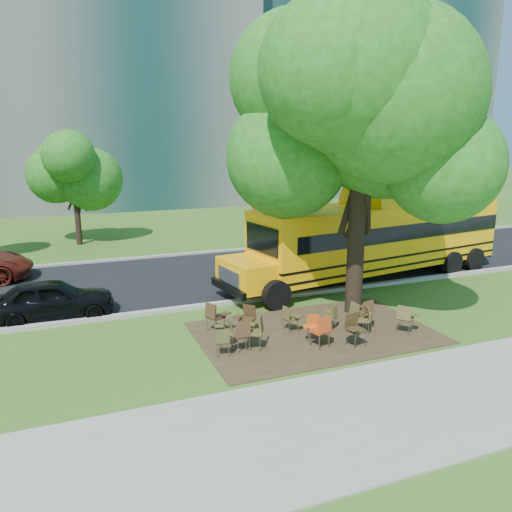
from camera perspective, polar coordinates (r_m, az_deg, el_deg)
name	(u,v)px	position (r m, az deg, el deg)	size (l,w,h in m)	color
ground	(278,332)	(15.38, 2.53, -8.65)	(160.00, 160.00, 0.00)	#33581B
sidewalk	(373,413)	(11.45, 13.26, -17.02)	(60.00, 4.00, 0.04)	gray
dirt_patch	(315,333)	(15.37, 6.75, -8.68)	(7.00, 4.50, 0.03)	#382819
asphalt_road	(212,275)	(21.62, -5.06, -2.15)	(80.00, 8.00, 0.04)	black
kerb_near	(244,301)	(17.96, -1.39, -5.14)	(80.00, 0.25, 0.14)	gray
kerb_far	(189,254)	(25.45, -7.71, 0.23)	(80.00, 0.25, 0.14)	gray
building_main	(21,76)	(49.34, -25.26, 18.12)	(38.00, 16.00, 22.00)	slate
building_right	(337,77)	(59.51, 9.24, 19.55)	(30.00, 16.00, 25.00)	gray
bg_tree_2	(74,168)	(29.07, -20.13, 9.42)	(4.80, 4.80, 6.62)	black
bg_tree_3	(306,151)	(30.38, 5.71, 11.81)	(5.60, 5.60, 7.84)	black
bg_tree_4	(425,162)	(34.01, 18.75, 10.17)	(5.00, 5.00, 6.85)	black
main_tree	(361,128)	(16.41, 11.94, 14.07)	(7.20, 7.20, 9.66)	black
school_bus	(378,236)	(21.33, 13.75, 2.24)	(13.03, 4.62, 3.13)	#FFA608
chair_0	(243,333)	(13.84, -1.53, -8.78)	(0.58, 0.55, 0.88)	#4B2F1B
chair_1	(223,339)	(13.57, -3.75, -9.46)	(0.61, 0.48, 0.80)	#45411E
chair_2	(256,329)	(13.96, 0.01, -8.31)	(0.64, 0.81, 0.97)	#4D4A21
chair_3	(312,325)	(14.65, 6.47, -7.86)	(0.62, 0.48, 0.77)	#CC5615
chair_4	(322,328)	(14.14, 7.56, -8.18)	(0.65, 0.68, 0.96)	#B73A13
chair_5	(354,326)	(14.41, 11.15, -7.90)	(0.64, 0.64, 0.96)	#3E2C16
chair_6	(364,317)	(15.40, 12.19, -6.83)	(0.52, 0.67, 0.85)	brown
chair_7	(406,316)	(15.64, 16.75, -6.61)	(0.78, 0.62, 0.92)	brown
chair_8	(226,329)	(14.25, -3.44, -8.32)	(0.47, 0.58, 0.80)	#4D4421
chair_9	(247,316)	(15.10, -1.04, -6.92)	(0.73, 0.58, 0.85)	#402A17
chair_10	(290,317)	(15.19, 3.88, -6.92)	(0.55, 0.55, 0.81)	#4B4320
chair_11	(331,315)	(15.53, 8.61, -6.66)	(0.52, 0.66, 0.78)	brown
chair_12	(358,313)	(15.59, 11.60, -6.44)	(0.57, 0.59, 0.89)	#4E4722
chair_13	(365,311)	(15.71, 12.38, -6.18)	(0.65, 0.71, 0.96)	#51311D
chair_14	(215,314)	(15.13, -4.73, -6.68)	(0.76, 0.64, 0.95)	#3D2A16
black_car	(52,299)	(17.56, -22.32, -4.56)	(1.57, 3.89, 1.33)	black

